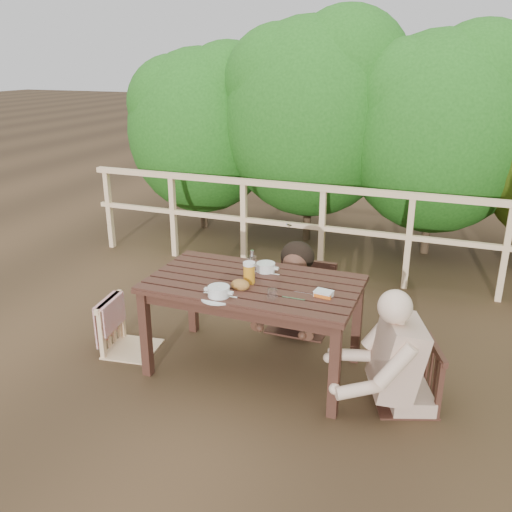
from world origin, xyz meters
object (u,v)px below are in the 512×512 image
(chair_far, at_px, (302,272))
(chair_left, at_px, (129,305))
(bread_roll, at_px, (240,285))
(butter_tub, at_px, (324,294))
(soup_near, at_px, (219,292))
(chair_right, at_px, (409,349))
(beer_glass, at_px, (249,273))
(table, at_px, (254,326))
(bottle, at_px, (252,265))
(diner_right, at_px, (418,312))
(tumbler, at_px, (272,295))
(woman, at_px, (303,258))
(soup_far, at_px, (266,268))

(chair_far, bearing_deg, chair_left, -142.17)
(chair_far, distance_m, bread_roll, 0.99)
(butter_tub, bearing_deg, soup_near, -151.76)
(chair_right, distance_m, beer_glass, 1.22)
(bread_roll, xyz_separation_m, butter_tub, (0.58, 0.08, -0.01))
(soup_near, relative_size, butter_tub, 2.05)
(table, distance_m, bottle, 0.47)
(bottle, bearing_deg, diner_right, -4.37)
(tumbler, height_order, butter_tub, tumbler)
(woman, height_order, soup_far, woman)
(bottle, bearing_deg, table, -57.92)
(bread_roll, bearing_deg, soup_far, 81.65)
(chair_far, bearing_deg, soup_far, -101.84)
(bread_roll, height_order, beer_glass, beer_glass)
(chair_left, height_order, beer_glass, beer_glass)
(bread_roll, xyz_separation_m, tumbler, (0.27, -0.08, 0.00))
(beer_glass, bearing_deg, butter_tub, -3.97)
(woman, relative_size, soup_near, 5.00)
(tumbler, bearing_deg, chair_right, 11.87)
(chair_far, height_order, soup_near, chair_far)
(bottle, bearing_deg, beer_glass, -83.68)
(woman, xyz_separation_m, beer_glass, (-0.16, -0.85, 0.16))
(chair_right, distance_m, diner_right, 0.28)
(butter_tub, bearing_deg, soup_far, 158.51)
(soup_far, bearing_deg, soup_near, -104.52)
(table, height_order, chair_far, chair_far)
(table, height_order, soup_near, soup_near)
(chair_right, distance_m, woman, 1.33)
(woman, relative_size, butter_tub, 10.24)
(table, relative_size, chair_far, 1.48)
(soup_near, distance_m, soup_far, 0.56)
(chair_far, relative_size, soup_far, 4.28)
(chair_left, distance_m, tumbler, 1.30)
(table, relative_size, beer_glass, 9.02)
(table, relative_size, soup_near, 6.03)
(chair_far, height_order, butter_tub, chair_far)
(chair_far, xyz_separation_m, bread_roll, (-0.17, -0.95, 0.23))
(woman, bearing_deg, diner_right, 140.17)
(bottle, bearing_deg, chair_right, -4.49)
(table, distance_m, chair_far, 0.82)
(bread_roll, bearing_deg, butter_tub, 8.18)
(table, height_order, chair_left, chair_left)
(soup_far, bearing_deg, tumbler, -64.72)
(woman, bearing_deg, soup_far, 78.54)
(soup_far, bearing_deg, woman, 78.64)
(chair_left, distance_m, soup_near, 0.98)
(chair_left, distance_m, soup_far, 1.14)
(chair_right, xyz_separation_m, diner_right, (0.03, 0.00, 0.28))
(chair_right, bearing_deg, butter_tub, -107.21)
(soup_near, distance_m, bread_roll, 0.19)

